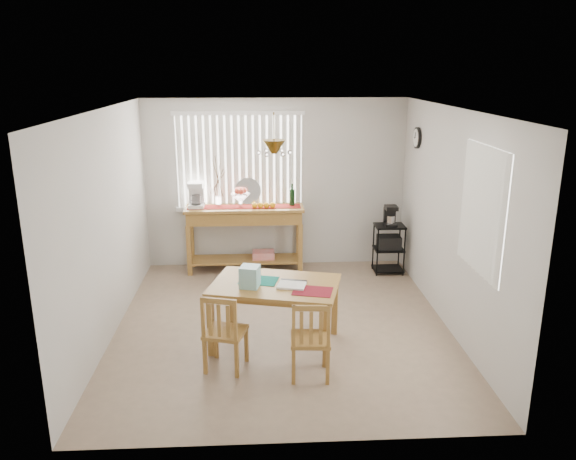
{
  "coord_description": "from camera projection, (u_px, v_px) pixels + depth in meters",
  "views": [
    {
      "loc": [
        -0.27,
        -6.27,
        3.05
      ],
      "look_at": [
        0.1,
        0.55,
        1.05
      ],
      "focal_mm": 35.0,
      "sensor_mm": 36.0,
      "label": 1
    }
  ],
  "objects": [
    {
      "name": "sideboard_items",
      "position": [
        226.0,
        197.0,
        8.42
      ],
      "size": [
        1.7,
        0.43,
        0.77
      ],
      "color": "maroon",
      "rests_on": "sideboard"
    },
    {
      "name": "ground",
      "position": [
        282.0,
        325.0,
        6.88
      ],
      "size": [
        4.0,
        4.5,
        0.01
      ],
      "primitive_type": "cube",
      "color": "gray"
    },
    {
      "name": "wire_cart",
      "position": [
        389.0,
        244.0,
        8.52
      ],
      "size": [
        0.44,
        0.35,
        0.75
      ],
      "color": "black",
      "rests_on": "ground"
    },
    {
      "name": "sideboard",
      "position": [
        245.0,
        223.0,
        8.54
      ],
      "size": [
        1.79,
        0.5,
        1.01
      ],
      "color": "#A27636",
      "rests_on": "ground"
    },
    {
      "name": "table_items",
      "position": [
        261.0,
        279.0,
        6.09
      ],
      "size": [
        1.05,
        0.73,
        0.24
      ],
      "color": "#15796C",
      "rests_on": "dining_table"
    },
    {
      "name": "room_shell",
      "position": [
        282.0,
        190.0,
        6.42
      ],
      "size": [
        4.2,
        4.7,
        2.7
      ],
      "color": "beige",
      "rests_on": "ground"
    },
    {
      "name": "chair_right",
      "position": [
        311.0,
        340.0,
        5.61
      ],
      "size": [
        0.42,
        0.42,
        0.85
      ],
      "color": "#A27636",
      "rests_on": "ground"
    },
    {
      "name": "cart_items",
      "position": [
        390.0,
        216.0,
        8.4
      ],
      "size": [
        0.18,
        0.21,
        0.31
      ],
      "color": "black",
      "rests_on": "wire_cart"
    },
    {
      "name": "chair_left",
      "position": [
        224.0,
        333.0,
        5.76
      ],
      "size": [
        0.49,
        0.49,
        0.86
      ],
      "color": "#A27636",
      "rests_on": "ground"
    },
    {
      "name": "dining_table",
      "position": [
        275.0,
        290.0,
        6.23
      ],
      "size": [
        1.55,
        1.2,
        0.74
      ],
      "color": "#A27636",
      "rests_on": "ground"
    }
  ]
}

